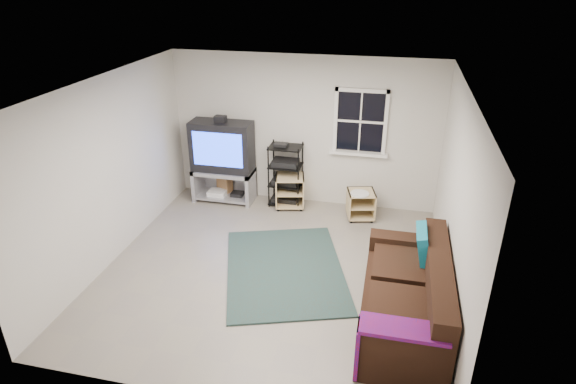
% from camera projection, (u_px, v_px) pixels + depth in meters
% --- Properties ---
extents(room, '(4.60, 4.62, 4.60)m').
position_uv_depth(room, '(360.00, 126.00, 7.95)').
color(room, gray).
rests_on(room, ground).
extents(tv_unit, '(1.07, 0.54, 1.57)m').
position_uv_depth(tv_unit, '(223.00, 155.00, 8.45)').
color(tv_unit, '#9E9DA5').
rests_on(tv_unit, ground).
extents(av_rack, '(0.56, 0.41, 1.13)m').
position_uv_depth(av_rack, '(286.00, 179.00, 8.44)').
color(av_rack, black).
rests_on(av_rack, ground).
extents(side_table_left, '(0.58, 0.58, 0.58)m').
position_uv_depth(side_table_left, '(290.00, 189.00, 8.47)').
color(side_table_left, tan).
rests_on(side_table_left, ground).
extents(side_table_right, '(0.53, 0.53, 0.51)m').
position_uv_depth(side_table_right, '(360.00, 202.00, 8.07)').
color(side_table_right, tan).
rests_on(side_table_right, ground).
extents(sofa, '(0.95, 2.14, 0.98)m').
position_uv_depth(sofa, '(408.00, 299.00, 5.63)').
color(sofa, black).
rests_on(sofa, ground).
extents(shag_rug, '(2.21, 2.59, 0.03)m').
position_uv_depth(shag_rug, '(285.00, 269.00, 6.76)').
color(shag_rug, '#322016').
rests_on(shag_rug, ground).
extents(paper_bag, '(0.30, 0.25, 0.37)m').
position_uv_depth(paper_bag, '(225.00, 187.00, 8.87)').
color(paper_bag, '#9D7746').
rests_on(paper_bag, ground).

